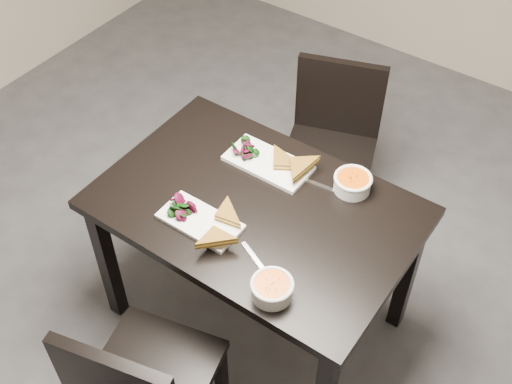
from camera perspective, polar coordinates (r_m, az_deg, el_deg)
ground at (r=2.92m, az=0.69°, el=-14.64°), size 5.00×5.00×0.00m
table at (r=2.52m, az=0.00°, el=-2.65°), size 1.20×0.80×0.75m
chair_far at (r=3.14m, az=6.76°, el=4.77°), size 0.53×0.53×0.85m
plate_near at (r=2.39m, az=-4.96°, el=-2.60°), size 0.31×0.15×0.02m
sandwich_near at (r=2.35m, az=-3.54°, el=-2.53°), size 0.17×0.14×0.05m
salad_near at (r=2.42m, az=-6.86°, el=-1.11°), size 0.10×0.09×0.04m
soup_bowl_near at (r=2.16m, az=1.43°, el=-8.48°), size 0.15×0.15×0.07m
cutlery_near at (r=2.28m, az=-0.01°, el=-5.99°), size 0.17×0.09×0.00m
plate_far at (r=2.60m, az=1.08°, el=2.57°), size 0.35×0.17×0.02m
sandwich_far at (r=2.54m, az=2.11°, el=2.40°), size 0.22×0.20×0.06m
salad_far at (r=2.62m, az=-0.73°, el=3.96°), size 0.11×0.10×0.05m
soup_bowl_far at (r=2.51m, az=8.54°, el=0.86°), size 0.15×0.15×0.07m
cutlery_far at (r=2.53m, az=5.28°, el=0.76°), size 0.18×0.04×0.00m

